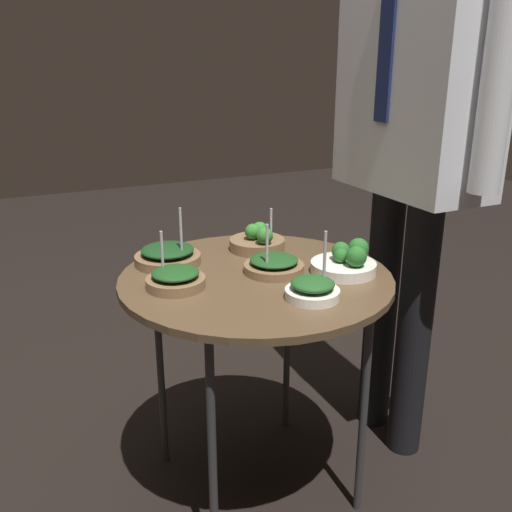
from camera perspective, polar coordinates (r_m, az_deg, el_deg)
name	(u,v)px	position (r m, az deg, el deg)	size (l,w,h in m)	color
ground_plane	(256,482)	(1.74, 0.00, -21.65)	(8.00, 8.00, 0.00)	black
serving_cart	(256,291)	(1.43, 0.00, -3.51)	(0.68, 0.68, 0.63)	brown
bowl_spinach_far_rim	(313,289)	(1.28, 5.68, -3.31)	(0.12, 0.12, 0.15)	silver
bowl_broccoli_back_left	(258,241)	(1.59, 0.18, 1.53)	(0.15, 0.15, 0.12)	brown
bowl_spinach_front_right	(274,265)	(1.42, 1.80, -0.89)	(0.15, 0.15, 0.14)	brown
bowl_broccoli_front_left	(346,262)	(1.44, 9.03, -0.58)	(0.16, 0.16, 0.08)	silver
bowl_spinach_front_center	(175,279)	(1.34, -8.06, -2.25)	(0.14, 0.14, 0.13)	brown
bowl_spinach_back_right	(168,255)	(1.50, -8.81, 0.07)	(0.17, 0.17, 0.16)	brown
waiter_figure	(416,108)	(1.61, 15.70, 14.09)	(0.59, 0.22, 1.60)	black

